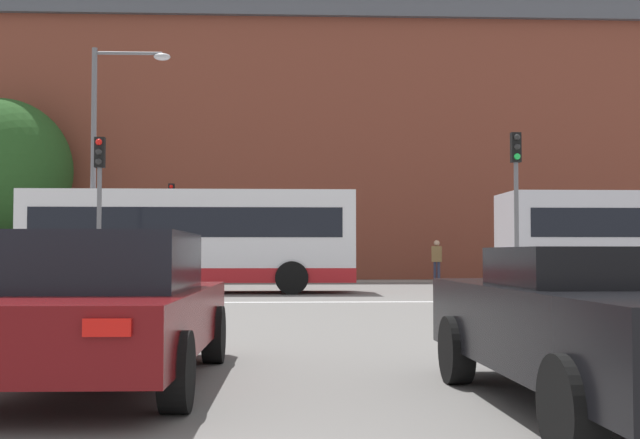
% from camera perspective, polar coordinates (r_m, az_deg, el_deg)
% --- Properties ---
extents(stop_line_strip, '(8.61, 0.30, 0.01)m').
position_cam_1_polar(stop_line_strip, '(20.33, -1.44, -5.89)').
color(stop_line_strip, silver).
rests_on(stop_line_strip, ground_plane).
extents(far_pavement, '(69.57, 2.50, 0.01)m').
position_cam_1_polar(far_pavement, '(35.14, -1.86, -4.42)').
color(far_pavement, gray).
rests_on(far_pavement, ground_plane).
extents(brick_civic_building, '(40.98, 16.40, 20.24)m').
position_cam_1_polar(brick_civic_building, '(45.92, -3.69, 5.14)').
color(brick_civic_building, brown).
rests_on(brick_civic_building, ground_plane).
extents(car_saloon_left, '(2.12, 4.65, 1.44)m').
position_cam_1_polar(car_saloon_left, '(7.91, -15.37, -5.97)').
color(car_saloon_left, '#600C0F').
rests_on(car_saloon_left, ground_plane).
extents(car_roadster_right, '(2.01, 4.69, 1.29)m').
position_cam_1_polar(car_roadster_right, '(6.71, 19.68, -7.06)').
color(car_roadster_right, black).
rests_on(car_roadster_right, ground_plane).
extents(bus_crossing_lead, '(10.20, 2.75, 3.17)m').
position_cam_1_polar(bus_crossing_lead, '(25.49, -9.15, -1.34)').
color(bus_crossing_lead, silver).
rests_on(bus_crossing_lead, ground_plane).
extents(traffic_light_near_left, '(0.26, 0.31, 4.28)m').
position_cam_1_polar(traffic_light_near_left, '(21.70, -15.43, 1.99)').
color(traffic_light_near_left, slate).
rests_on(traffic_light_near_left, ground_plane).
extents(traffic_light_far_left, '(0.26, 0.31, 4.24)m').
position_cam_1_polar(traffic_light_far_left, '(35.08, -10.54, 0.26)').
color(traffic_light_far_left, slate).
rests_on(traffic_light_far_left, ground_plane).
extents(traffic_light_near_right, '(0.26, 0.31, 4.46)m').
position_cam_1_polar(traffic_light_near_right, '(21.99, 13.79, 2.21)').
color(traffic_light_near_right, slate).
rests_on(traffic_light_near_right, ground_plane).
extents(street_lamp_junction, '(2.36, 0.36, 7.45)m').
position_cam_1_polar(street_lamp_junction, '(25.08, -14.91, 5.28)').
color(street_lamp_junction, slate).
rests_on(street_lamp_junction, ground_plane).
extents(pedestrian_waiting, '(0.43, 0.28, 1.85)m').
position_cam_1_polar(pedestrian_waiting, '(35.81, -12.93, -2.57)').
color(pedestrian_waiting, black).
rests_on(pedestrian_waiting, ground_plane).
extents(pedestrian_walking_east, '(0.46, 0.39, 1.81)m').
position_cam_1_polar(pedestrian_walking_east, '(35.26, 8.30, -2.66)').
color(pedestrian_walking_east, '#333851').
rests_on(pedestrian_walking_east, ground_plane).
extents(tree_by_building, '(6.06, 6.06, 8.08)m').
position_cam_1_polar(tree_by_building, '(38.17, -21.66, 3.26)').
color(tree_by_building, '#4C3823').
rests_on(tree_by_building, ground_plane).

